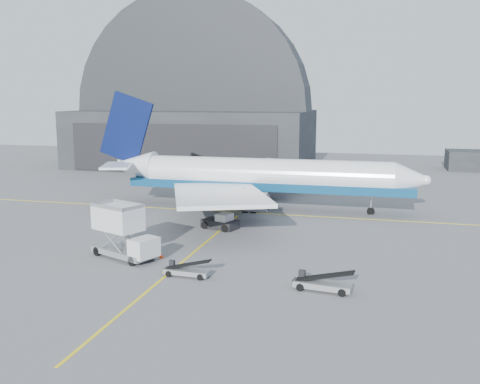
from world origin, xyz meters
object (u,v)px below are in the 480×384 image
(airliner, at_px, (254,176))
(belt_loader_a, at_px, (187,271))
(catering_truck, at_px, (123,232))
(pushback_tug, at_px, (221,223))
(belt_loader_b, at_px, (322,284))

(airliner, relative_size, belt_loader_a, 10.81)
(catering_truck, distance_m, pushback_tug, 14.33)
(pushback_tug, bearing_deg, belt_loader_a, -64.92)
(airliner, xyz_separation_m, pushback_tug, (-1.14, -11.94, -3.73))
(catering_truck, bearing_deg, belt_loader_b, 11.51)
(airliner, height_order, catering_truck, airliner)
(airliner, distance_m, catering_truck, 25.98)
(pushback_tug, relative_size, belt_loader_b, 0.93)
(airliner, height_order, belt_loader_b, airliner)
(catering_truck, distance_m, belt_loader_a, 8.55)
(belt_loader_b, bearing_deg, pushback_tug, 134.69)
(pushback_tug, height_order, belt_loader_a, pushback_tug)
(catering_truck, relative_size, belt_loader_a, 1.77)
(catering_truck, relative_size, pushback_tug, 1.64)
(pushback_tug, xyz_separation_m, belt_loader_b, (13.23, -17.17, -0.14))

